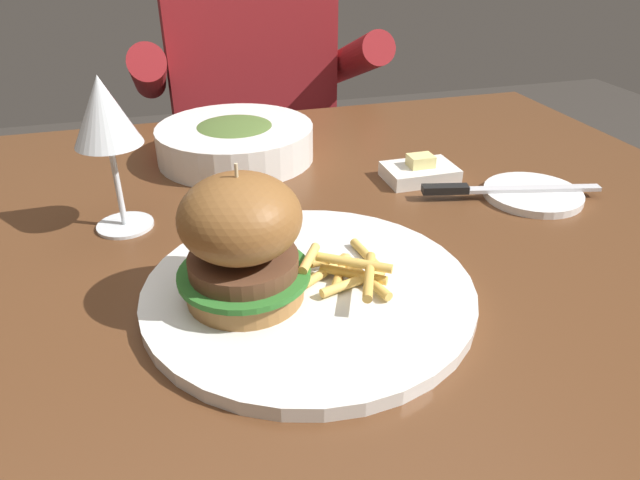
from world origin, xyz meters
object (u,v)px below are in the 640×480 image
object	(u,v)px
main_plate	(309,291)
butter_dish	(420,172)
bread_plate	(533,194)
soup_bowl	(236,141)
wine_glass	(105,116)
diner_person	(254,150)
table_knife	(495,189)
burger_sandwich	(242,240)

from	to	relation	value
main_plate	butter_dish	distance (m)	0.32
bread_plate	soup_bowl	size ratio (longest dim) A/B	0.54
butter_dish	soup_bowl	distance (m)	0.28
wine_glass	diner_person	size ratio (longest dim) A/B	0.15
table_knife	soup_bowl	distance (m)	0.38
main_plate	bread_plate	distance (m)	0.37
bread_plate	butter_dish	world-z (taller)	butter_dish
bread_plate	table_knife	bearing A→B (deg)	166.67
wine_glass	table_knife	size ratio (longest dim) A/B	0.77
table_knife	soup_bowl	xyz separation A→B (m)	(-0.30, 0.24, 0.01)
bread_plate	diner_person	size ratio (longest dim) A/B	0.11
soup_bowl	diner_person	xyz separation A→B (m)	(0.11, 0.49, -0.20)
burger_sandwich	wine_glass	size ratio (longest dim) A/B	0.74
bread_plate	diner_person	world-z (taller)	diner_person
butter_dish	soup_bowl	bearing A→B (deg)	147.05
bread_plate	diner_person	distance (m)	0.80
soup_bowl	main_plate	bearing A→B (deg)	-88.45
butter_dish	wine_glass	bearing A→B (deg)	-175.63
table_knife	butter_dish	world-z (taller)	butter_dish
burger_sandwich	wine_glass	xyz separation A→B (m)	(-0.11, 0.20, 0.06)
wine_glass	burger_sandwich	bearing A→B (deg)	-60.90
table_knife	wine_glass	bearing A→B (deg)	173.37
butter_dish	diner_person	size ratio (longest dim) A/B	0.08
bread_plate	wine_glass	bearing A→B (deg)	172.70
table_knife	butter_dish	xyz separation A→B (m)	(-0.07, 0.08, -0.00)
butter_dish	soup_bowl	xyz separation A→B (m)	(-0.23, 0.15, 0.02)
burger_sandwich	butter_dish	bearing A→B (deg)	39.01
main_plate	soup_bowl	distance (m)	0.38
wine_glass	butter_dish	distance (m)	0.42
main_plate	soup_bowl	size ratio (longest dim) A/B	1.37
bread_plate	burger_sandwich	bearing A→B (deg)	-161.53
bread_plate	main_plate	bearing A→B (deg)	-158.59
burger_sandwich	wine_glass	world-z (taller)	wine_glass
burger_sandwich	wine_glass	distance (m)	0.24
bread_plate	soup_bowl	world-z (taller)	soup_bowl
bread_plate	table_knife	size ratio (longest dim) A/B	0.54
main_plate	wine_glass	world-z (taller)	wine_glass
diner_person	main_plate	bearing A→B (deg)	-96.32
diner_person	bread_plate	bearing A→B (deg)	-71.60
butter_dish	diner_person	xyz separation A→B (m)	(-0.13, 0.64, -0.19)
bread_plate	soup_bowl	distance (m)	0.43
butter_dish	soup_bowl	world-z (taller)	soup_bowl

